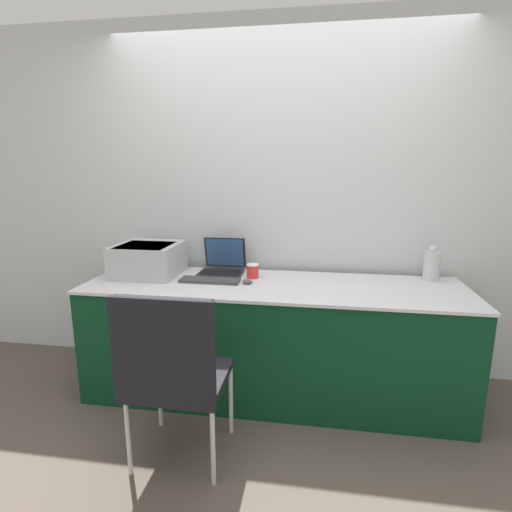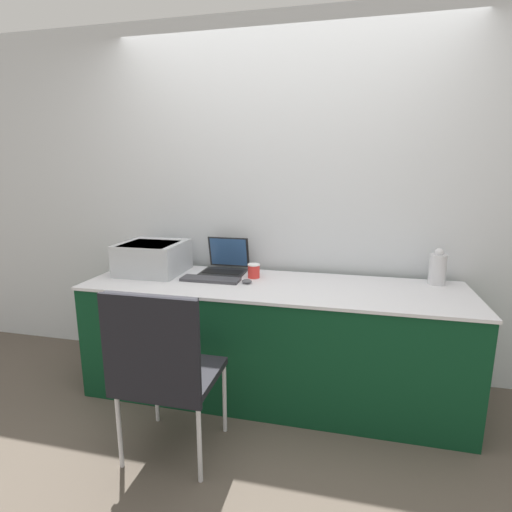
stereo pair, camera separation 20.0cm
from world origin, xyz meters
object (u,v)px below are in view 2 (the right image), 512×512
at_px(external_keyboard, 210,279).
at_px(mouse, 247,281).
at_px(printer, 153,256).
at_px(chair, 161,361).
at_px(metal_pitcher, 438,268).
at_px(laptop_left, 225,265).
at_px(coffee_cup, 254,271).

distance_m(external_keyboard, mouse, 0.26).
bearing_deg(mouse, printer, 170.61).
bearing_deg(chair, metal_pitcher, 36.36).
height_order(mouse, metal_pitcher, metal_pitcher).
bearing_deg(printer, laptop_left, 14.77).
bearing_deg(chair, coffee_cup, 75.43).
height_order(laptop_left, metal_pitcher, laptop_left).
bearing_deg(metal_pitcher, external_keyboard, -169.58).
xyz_separation_m(printer, mouse, (0.75, -0.12, -0.11)).
xyz_separation_m(laptop_left, chair, (-0.00, -1.06, -0.25)).
xyz_separation_m(printer, metal_pitcher, (1.98, 0.16, -0.01)).
xyz_separation_m(external_keyboard, mouse, (0.26, -0.01, 0.01)).
relative_size(coffee_cup, mouse, 1.43).
bearing_deg(printer, coffee_cup, 2.48).
height_order(external_keyboard, chair, chair).
relative_size(laptop_left, external_keyboard, 0.77).
bearing_deg(metal_pitcher, mouse, -166.98).
bearing_deg(laptop_left, coffee_cup, -22.82).
relative_size(printer, metal_pitcher, 1.81).
distance_m(printer, chair, 1.10).
bearing_deg(mouse, external_keyboard, 177.78).
height_order(mouse, chair, chair).
bearing_deg(printer, external_keyboard, -13.13).
bearing_deg(printer, chair, -61.05).
bearing_deg(coffee_cup, printer, -177.52).
bearing_deg(chair, mouse, 73.32).
bearing_deg(mouse, laptop_left, 132.17).
height_order(laptop_left, mouse, laptop_left).
bearing_deg(metal_pitcher, chair, -143.64).
distance_m(coffee_cup, metal_pitcher, 1.23).
height_order(printer, chair, printer).
bearing_deg(chair, laptop_left, 89.78).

